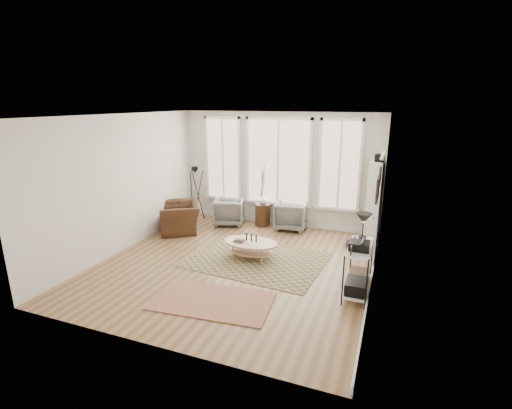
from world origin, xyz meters
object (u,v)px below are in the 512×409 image
at_px(bookcase, 374,202).
at_px(armchair_right, 291,215).
at_px(coffee_table, 250,245).
at_px(side_table, 263,196).
at_px(accent_chair, 180,217).
at_px(armchair_left, 229,211).
at_px(low_shelf, 359,264).

xyz_separation_m(bookcase, armchair_right, (-1.99, 0.22, -0.60)).
bearing_deg(coffee_table, bookcase, 39.07).
distance_m(bookcase, side_table, 2.77).
bearing_deg(accent_chair, armchair_right, 78.64).
xyz_separation_m(bookcase, armchair_left, (-3.61, 0.00, -0.61)).
height_order(armchair_left, accent_chair, accent_chair).
distance_m(armchair_right, side_table, 0.88).
xyz_separation_m(low_shelf, armchair_right, (-1.93, 2.75, -0.16)).
bearing_deg(accent_chair, low_shelf, 34.88).
relative_size(low_shelf, side_table, 0.81).
bearing_deg(low_shelf, side_table, 134.51).
relative_size(armchair_right, accent_chair, 0.71).
xyz_separation_m(coffee_table, side_table, (-0.48, 2.07, 0.50)).
bearing_deg(armchair_right, accent_chair, 19.77).
height_order(side_table, accent_chair, side_table).
bearing_deg(coffee_table, armchair_right, 81.95).
bearing_deg(armchair_left, side_table, 176.53).
distance_m(low_shelf, accent_chair, 4.76).
xyz_separation_m(armchair_left, side_table, (0.86, 0.22, 0.43)).
bearing_deg(coffee_table, side_table, 102.94).
height_order(coffee_table, armchair_right, armchair_right).
relative_size(low_shelf, accent_chair, 1.20).
distance_m(coffee_table, accent_chair, 2.45).
distance_m(armchair_left, side_table, 0.99).
bearing_deg(armchair_right, coffee_table, 77.68).
xyz_separation_m(armchair_left, armchair_right, (1.63, 0.22, 0.01)).
bearing_deg(bookcase, side_table, 175.33).
bearing_deg(accent_chair, armchair_left, 99.39).
bearing_deg(bookcase, low_shelf, -91.28).
height_order(low_shelf, coffee_table, low_shelf).
bearing_deg(low_shelf, accent_chair, 160.28).
distance_m(coffee_table, side_table, 2.19).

